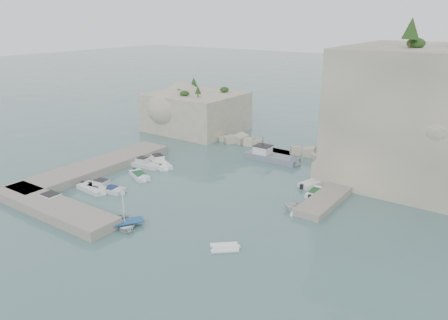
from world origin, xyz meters
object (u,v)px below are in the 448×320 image
Objects in this scene: motorboat_a at (160,165)px; motorboat_b at (146,167)px; motorboat_e at (93,190)px; tender_east_a at (295,212)px; motorboat_d at (106,191)px; motorboat_f at (56,206)px; inflatable_dinghy at (224,249)px; motorboat_c at (140,177)px; tender_east_c at (314,185)px; work_boat at (272,160)px; tender_east_d at (331,181)px; rowboat at (125,227)px; tender_east_b at (315,195)px.

motorboat_a is 2.02m from motorboat_b.
motorboat_e is 24.88m from tender_east_a.
motorboat_b is 0.90× the size of motorboat_d.
tender_east_a is (22.95, 14.46, 0.00)m from motorboat_f.
motorboat_b is 1.76× the size of inflatable_dinghy.
motorboat_c is 5.67m from motorboat_d.
tender_east_c is at bearing 11.36° from motorboat_b.
motorboat_b is 9.52m from motorboat_d.
inflatable_dinghy is at bearing -163.46° from tender_east_c.
motorboat_e is 0.53× the size of work_boat.
motorboat_a is 2.16× the size of inflatable_dinghy.
motorboat_d is 1.36× the size of tender_east_d.
motorboat_d is (1.36, -11.01, 0.00)m from motorboat_a.
motorboat_c and tender_east_c have the same top height.
tender_east_a is (23.23, -2.95, 0.00)m from motorboat_a.
inflatable_dinghy is (21.56, -2.22, 0.00)m from motorboat_e.
motorboat_d is 6.49m from motorboat_f.
tender_east_a is 0.76× the size of tender_east_d.
inflatable_dinghy is (22.53, -12.38, 0.00)m from motorboat_b.
motorboat_c is at bearing 69.66° from rowboat.
tender_east_c is (-0.02, 19.97, 0.00)m from inflatable_dinghy.
motorboat_a is 5.51m from motorboat_c.
motorboat_f reaches higher than motorboat_c.
tender_east_a is at bearing 177.90° from tender_east_b.
motorboat_c is 1.55× the size of inflatable_dinghy.
inflatable_dinghy is at bearing 170.73° from tender_east_b.
motorboat_d reaches higher than rowboat.
tender_east_a is (23.21, 8.98, 0.00)m from motorboat_e.
motorboat_a is 1.22× the size of motorboat_b.
rowboat is 0.47× the size of work_boat.
motorboat_d is at bearing -83.23° from motorboat_b.
motorboat_c is 0.91× the size of motorboat_e.
tender_east_d is at bearing 3.19° from rowboat.
motorboat_a is 11.93m from motorboat_e.
motorboat_a reaches higher than tender_east_c.
tender_east_d is at bearing 15.62° from motorboat_b.
motorboat_f reaches higher than motorboat_e.
motorboat_b is at bearing 137.73° from tender_east_d.
tender_east_b is 3.35m from tender_east_c.
motorboat_e is at bearing 96.93° from rowboat.
motorboat_b is at bearing 99.10° from motorboat_e.
tender_east_c is (20.20, 16.82, 0.00)m from motorboat_d.
motorboat_b reaches higher than motorboat_e.
tender_east_c is 2.79m from tender_east_d.
motorboat_c is 25.47m from tender_east_d.
motorboat_e is 27.27m from tender_east_b.
motorboat_d reaches higher than inflatable_dinghy.
rowboat is at bearing 138.08° from tender_east_a.
tender_east_d is (21.50, 19.29, 0.00)m from motorboat_d.
motorboat_b is 4.24m from motorboat_c.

